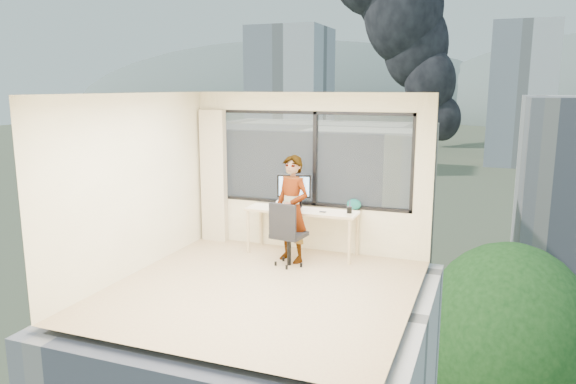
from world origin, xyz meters
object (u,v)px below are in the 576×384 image
at_px(desk, 302,231).
at_px(game_console, 287,203).
at_px(monitor, 294,191).
at_px(laptop, 290,201).
at_px(chair, 289,233).
at_px(handbag, 354,204).
at_px(person, 292,209).

relative_size(desk, game_console, 5.44).
relative_size(monitor, laptop, 1.54).
relative_size(chair, monitor, 1.85).
distance_m(chair, monitor, 0.86).
bearing_deg(handbag, chair, -136.36).
height_order(laptop, handbag, laptop).
xyz_separation_m(desk, monitor, (-0.16, 0.05, 0.65)).
height_order(desk, handbag, handbag).
bearing_deg(person, monitor, 126.70).
xyz_separation_m(chair, laptop, (-0.21, 0.62, 0.35)).
distance_m(desk, monitor, 0.67).
xyz_separation_m(game_console, handbag, (1.12, 0.06, 0.05)).
bearing_deg(monitor, laptop, -150.77).
distance_m(monitor, laptop, 0.18).
height_order(chair, handbag, chair).
bearing_deg(desk, handbag, 16.95).
bearing_deg(desk, monitor, 161.97).
relative_size(person, monitor, 3.02).
height_order(person, game_console, person).
bearing_deg(handbag, desk, -166.63).
xyz_separation_m(game_console, laptop, (0.12, -0.17, 0.07)).
bearing_deg(laptop, handbag, 6.75).
relative_size(desk, person, 1.08).
height_order(chair, laptop, chair).
xyz_separation_m(desk, person, (-0.04, -0.39, 0.46)).
bearing_deg(laptop, game_console, 119.41).
bearing_deg(game_console, monitor, -47.12).
bearing_deg(chair, handbag, 55.11).
relative_size(game_console, laptop, 0.92).
xyz_separation_m(person, handbag, (0.82, 0.63, 0.01)).
distance_m(desk, person, 0.60).
relative_size(monitor, handbag, 2.40).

